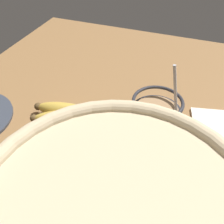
{
  "coord_description": "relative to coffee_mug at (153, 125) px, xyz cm",
  "views": [
    {
      "loc": [
        -9.16,
        36.26,
        40.5
      ],
      "look_at": [
        3.47,
        2.37,
        8.09
      ],
      "focal_mm": 40.0,
      "sensor_mm": 36.0,
      "label": 1
    }
  ],
  "objects": [
    {
      "name": "coffee_mug",
      "position": [
        0.0,
        0.0,
        0.0
      ],
      "size": [
        13.19,
        9.12,
        17.45
      ],
      "color": "#28282D",
      "rests_on": "table"
    },
    {
      "name": "table",
      "position": [
        4.92,
        -2.84,
        -6.03
      ],
      "size": [
        91.29,
        91.29,
        3.62
      ],
      "color": "brown",
      "rests_on": "ground"
    },
    {
      "name": "banana_bunch",
      "position": [
        16.88,
        1.58,
        -2.41
      ],
      "size": [
        17.81,
        11.59,
        4.16
      ],
      "color": "#4C381E",
      "rests_on": "table"
    }
  ]
}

